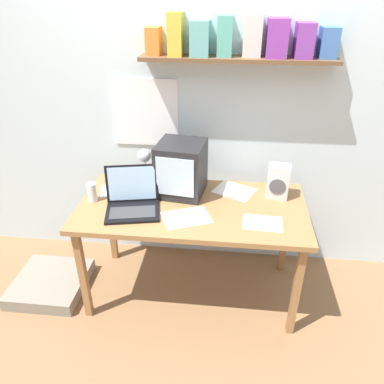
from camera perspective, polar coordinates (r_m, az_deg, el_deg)
name	(u,v)px	position (r m, az deg, el deg)	size (l,w,h in m)	color
ground_plane	(192,289)	(2.90, 0.00, -14.60)	(12.00, 12.00, 0.00)	olive
back_wall	(201,97)	(2.68, 1.39, 14.26)	(5.60, 0.24, 2.60)	silver
corner_desk	(192,214)	(2.48, 0.00, -3.32)	(1.48, 0.75, 0.74)	#9D6E41
crt_monitor	(181,169)	(2.51, -1.66, 3.59)	(0.34, 0.34, 0.36)	#232326
laptop	(132,199)	(2.41, -9.07, -1.07)	(0.38, 0.35, 0.26)	black
desk_lamp	(145,164)	(2.56, -7.21, 4.23)	(0.13, 0.16, 0.31)	silver
juice_glass	(92,193)	(2.56, -14.94, -0.14)	(0.06, 0.06, 0.13)	white
space_heater	(278,181)	(2.55, 13.01, 1.58)	(0.16, 0.13, 0.23)	silver
open_notebook	(114,190)	(2.67, -11.77, 0.24)	(0.22, 0.22, 0.00)	white
loose_paper_near_monitor	(262,223)	(2.31, 10.69, -4.67)	(0.25, 0.18, 0.00)	silver
printed_handout	(186,218)	(2.32, -0.85, -3.92)	(0.34, 0.30, 0.00)	silver
loose_paper_near_laptop	(234,191)	(2.63, 6.48, 0.18)	(0.33, 0.30, 0.00)	silver
floor_cushion	(51,283)	(3.06, -20.73, -12.89)	(0.51, 0.51, 0.10)	gray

